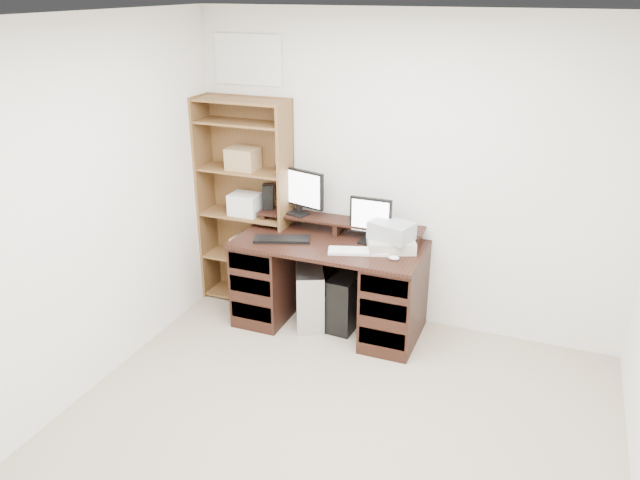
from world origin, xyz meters
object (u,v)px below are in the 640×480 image
Objects in this scene: monitor_small at (371,218)px; printer at (391,244)px; monitor_wide at (299,189)px; tower_silver at (310,294)px; tower_black at (348,299)px; desk at (330,283)px; bookshelf at (246,201)px.

monitor_small is 0.26m from printer.
monitor_small is (0.65, -0.09, -0.14)m from monitor_wide.
monitor_wide is 0.88m from tower_silver.
monitor_wide is 0.91m from printer.
tower_silver is (-0.47, -0.11, -0.70)m from monitor_small.
monitor_small is at bearing 7.99° from monitor_wide.
monitor_small is 0.73m from tower_black.
desk is 0.83× the size of bookshelf.
desk is at bearing -26.37° from tower_silver.
tower_silver reaches higher than tower_black.
bookshelf reaches higher than printer.
monitor_wide is 1.34× the size of printer.
monitor_wide is (-0.35, 0.21, 0.70)m from desk.
desk reaches higher than tower_black.
monitor_wide reaches higher than tower_black.
monitor_small is at bearing -4.66° from bookshelf.
desk is 0.22m from tower_black.
tower_silver is 0.28× the size of bookshelf.
bookshelf is (-1.14, 0.09, -0.03)m from monitor_small.
desk is 0.81m from monitor_wide.
tower_black is (0.32, 0.06, -0.02)m from tower_silver.
monitor_wide is at bearing 168.32° from tower_black.
desk is at bearing -157.85° from monitor_small.
tower_black is at bearing -0.03° from monitor_wide.
monitor_wide is 0.52m from bookshelf.
monitor_small reaches higher than printer.
bookshelf reaches higher than tower_black.
monitor_small is 1.03× the size of printer.
printer reaches higher than tower_black.
monitor_wide is at bearing 145.98° from printer.
tower_silver is (-0.18, 0.01, -0.14)m from desk.
tower_black is at bearing -13.31° from tower_silver.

